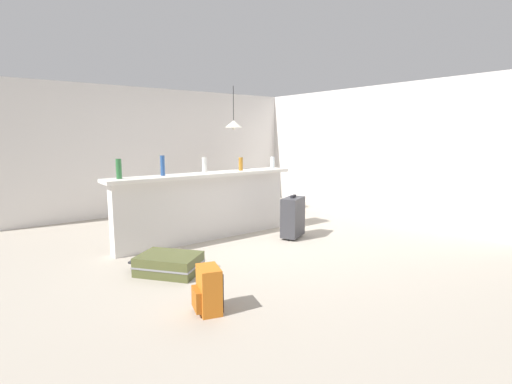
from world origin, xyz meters
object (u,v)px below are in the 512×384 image
Objects in this scene: bottle_amber at (241,164)px; bottle_green at (119,169)px; dining_chair_near_partition at (246,191)px; backpack_orange at (208,291)px; bottle_clear at (273,163)px; pendant_lamp at (234,124)px; bottle_blue at (163,166)px; dining_table at (233,182)px; suitcase_flat_olive at (169,264)px; bottle_white at (204,165)px; suitcase_upright_charcoal at (293,217)px.

bottle_green is at bearing 179.34° from bottle_amber.
dining_chair_near_partition is (2.63, 0.83, -0.63)m from bottle_green.
bottle_clear is at bearing 39.90° from backpack_orange.
dining_chair_near_partition is at bearing -90.90° from pendant_lamp.
dining_chair_near_partition is at bearing 22.19° from bottle_blue.
bottle_green is 0.28× the size of dining_chair_near_partition.
bottle_blue is 1.31m from bottle_amber.
dining_table is 0.52m from dining_chair_near_partition.
pendant_lamp reaches higher than bottle_blue.
pendant_lamp reaches higher than suitcase_flat_olive.
bottle_green is at bearing 177.61° from bottle_white.
bottle_blue is 1.20× the size of bottle_white.
bottle_amber is 1.62m from dining_table.
suitcase_flat_olive is (-2.45, -2.27, -1.68)m from pendant_lamp.
bottle_green is 1.24× the size of bottle_amber.
bottle_blue is 0.67× the size of backpack_orange.
bottle_blue is 0.63m from bottle_white.
bottle_blue reaches higher than bottle_white.
dining_chair_near_partition is (0.71, 0.85, -0.60)m from bottle_amber.
bottle_green is 0.30× the size of suitcase_flat_olive.
bottle_green is 2.83m from dining_chair_near_partition.
dining_table is 1.64× the size of suitcase_upright_charcoal.
bottle_white is 0.68m from bottle_amber.
dining_table is 4.39m from backpack_orange.
dining_chair_near_partition is 1.39× the size of suitcase_upright_charcoal.
bottle_clear is 1.10m from dining_chair_near_partition.
dining_chair_near_partition is at bearing 37.36° from suitcase_flat_olive.
dining_table is at bearing 43.50° from suitcase_flat_olive.
bottle_blue is at bearing 67.84° from suitcase_flat_olive.
bottle_amber is at bearing -129.80° from dining_chair_near_partition.
dining_table is (0.15, 1.41, -0.47)m from bottle_clear.
bottle_amber is 0.22× the size of dining_chair_near_partition.
pendant_lamp is at bearing 42.49° from bottle_white.
suitcase_upright_charcoal is (2.17, 0.25, 0.22)m from suitcase_flat_olive.
dining_table is 1.33× the size of pendant_lamp.
bottle_white reaches higher than backpack_orange.
bottle_amber is at bearing 48.77° from backpack_orange.
pendant_lamp reaches higher than bottle_green.
bottle_green is 3.03m from dining_table.
backpack_orange reaches higher than suitcase_flat_olive.
bottle_clear reaches higher than suitcase_upright_charcoal.
bottle_amber is 0.31× the size of suitcase_upright_charcoal.
bottle_green reaches higher than bottle_amber.
dining_table is at bearing 84.04° from bottle_clear.
bottle_blue reaches higher than dining_table.
bottle_amber is at bearing -1.24° from bottle_blue.
pendant_lamp reaches higher than dining_chair_near_partition.
bottle_white is at bearing 60.51° from backpack_orange.
bottle_amber is 0.19× the size of dining_table.
dining_table reaches higher than suitcase_upright_charcoal.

